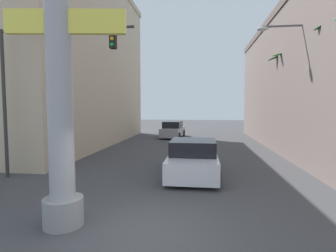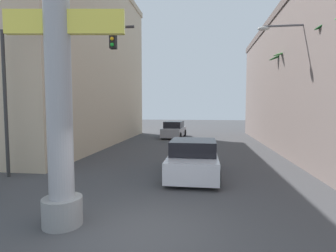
{
  "view_description": "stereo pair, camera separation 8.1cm",
  "coord_description": "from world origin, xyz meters",
  "px_view_note": "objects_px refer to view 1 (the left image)",
  "views": [
    {
      "loc": [
        1.32,
        -5.76,
        2.95
      ],
      "look_at": [
        0.0,
        4.42,
        2.19
      ],
      "focal_mm": 28.0,
      "sensor_mm": 36.0,
      "label": 1
    },
    {
      "loc": [
        1.4,
        -5.75,
        2.95
      ],
      "look_at": [
        0.0,
        4.42,
        2.19
      ],
      "focal_mm": 28.0,
      "sensor_mm": 36.0,
      "label": 2
    }
  ],
  "objects_px": {
    "street_lamp": "(306,79)",
    "pedestrian_far_left": "(102,132)",
    "traffic_light_mast": "(42,73)",
    "pedestrian_mid_right": "(307,147)",
    "car_far": "(173,130)",
    "palm_tree_mid_right": "(290,81)",
    "neon_sign_pole": "(58,21)",
    "car_lead": "(193,159)",
    "palm_tree_mid_left": "(69,66)"
  },
  "relations": [
    {
      "from": "pedestrian_mid_right",
      "to": "palm_tree_mid_right",
      "type": "bearing_deg",
      "value": 85.77
    },
    {
      "from": "neon_sign_pole",
      "to": "car_lead",
      "type": "height_order",
      "value": "neon_sign_pole"
    },
    {
      "from": "car_far",
      "to": "palm_tree_mid_right",
      "type": "distance_m",
      "value": 11.85
    },
    {
      "from": "street_lamp",
      "to": "pedestrian_far_left",
      "type": "distance_m",
      "value": 14.26
    },
    {
      "from": "neon_sign_pole",
      "to": "car_lead",
      "type": "relative_size",
      "value": 2.1
    },
    {
      "from": "car_lead",
      "to": "palm_tree_mid_right",
      "type": "relative_size",
      "value": 0.72
    },
    {
      "from": "neon_sign_pole",
      "to": "palm_tree_mid_right",
      "type": "xyz_separation_m",
      "value": [
        8.79,
        11.34,
        -0.43
      ]
    },
    {
      "from": "palm_tree_mid_left",
      "to": "pedestrian_far_left",
      "type": "bearing_deg",
      "value": 83.44
    },
    {
      "from": "palm_tree_mid_left",
      "to": "car_lead",
      "type": "bearing_deg",
      "value": -28.09
    },
    {
      "from": "neon_sign_pole",
      "to": "car_far",
      "type": "xyz_separation_m",
      "value": [
        0.6,
        19.03,
        -4.22
      ]
    },
    {
      "from": "pedestrian_mid_right",
      "to": "neon_sign_pole",
      "type": "bearing_deg",
      "value": -138.44
    },
    {
      "from": "car_lead",
      "to": "palm_tree_mid_left",
      "type": "height_order",
      "value": "palm_tree_mid_left"
    },
    {
      "from": "car_far",
      "to": "car_lead",
      "type": "bearing_deg",
      "value": -80.0
    },
    {
      "from": "car_far",
      "to": "pedestrian_mid_right",
      "type": "bearing_deg",
      "value": -55.49
    },
    {
      "from": "car_far",
      "to": "traffic_light_mast",
      "type": "bearing_deg",
      "value": -103.42
    },
    {
      "from": "car_far",
      "to": "palm_tree_mid_right",
      "type": "xyz_separation_m",
      "value": [
        8.18,
        -7.68,
        3.79
      ]
    },
    {
      "from": "neon_sign_pole",
      "to": "car_far",
      "type": "relative_size",
      "value": 2.26
    },
    {
      "from": "car_lead",
      "to": "neon_sign_pole",
      "type": "bearing_deg",
      "value": -119.84
    },
    {
      "from": "palm_tree_mid_left",
      "to": "pedestrian_far_left",
      "type": "distance_m",
      "value": 5.98
    },
    {
      "from": "neon_sign_pole",
      "to": "palm_tree_mid_left",
      "type": "xyz_separation_m",
      "value": [
        -4.73,
        9.42,
        0.52
      ]
    },
    {
      "from": "traffic_light_mast",
      "to": "car_lead",
      "type": "distance_m",
      "value": 7.15
    },
    {
      "from": "car_far",
      "to": "palm_tree_mid_right",
      "type": "height_order",
      "value": "palm_tree_mid_right"
    },
    {
      "from": "street_lamp",
      "to": "palm_tree_mid_left",
      "type": "xyz_separation_m",
      "value": [
        -13.09,
        1.79,
        1.19
      ]
    },
    {
      "from": "pedestrian_mid_right",
      "to": "pedestrian_far_left",
      "type": "bearing_deg",
      "value": 155.49
    },
    {
      "from": "neon_sign_pole",
      "to": "palm_tree_mid_left",
      "type": "bearing_deg",
      "value": 116.68
    },
    {
      "from": "car_far",
      "to": "palm_tree_mid_right",
      "type": "relative_size",
      "value": 0.67
    },
    {
      "from": "street_lamp",
      "to": "car_far",
      "type": "relative_size",
      "value": 1.61
    },
    {
      "from": "street_lamp",
      "to": "car_far",
      "type": "height_order",
      "value": "street_lamp"
    },
    {
      "from": "neon_sign_pole",
      "to": "traffic_light_mast",
      "type": "relative_size",
      "value": 1.62
    },
    {
      "from": "pedestrian_mid_right",
      "to": "car_far",
      "type": "bearing_deg",
      "value": 124.51
    },
    {
      "from": "street_lamp",
      "to": "palm_tree_mid_right",
      "type": "xyz_separation_m",
      "value": [
        0.43,
        3.72,
        0.23
      ]
    },
    {
      "from": "pedestrian_mid_right",
      "to": "traffic_light_mast",
      "type": "bearing_deg",
      "value": -162.55
    },
    {
      "from": "traffic_light_mast",
      "to": "car_lead",
      "type": "height_order",
      "value": "traffic_light_mast"
    },
    {
      "from": "pedestrian_mid_right",
      "to": "pedestrian_far_left",
      "type": "relative_size",
      "value": 0.98
    },
    {
      "from": "neon_sign_pole",
      "to": "car_far",
      "type": "distance_m",
      "value": 19.5
    },
    {
      "from": "pedestrian_mid_right",
      "to": "palm_tree_mid_left",
      "type": "bearing_deg",
      "value": 171.92
    },
    {
      "from": "car_lead",
      "to": "pedestrian_far_left",
      "type": "distance_m",
      "value": 10.9
    },
    {
      "from": "car_far",
      "to": "neon_sign_pole",
      "type": "bearing_deg",
      "value": -91.82
    },
    {
      "from": "traffic_light_mast",
      "to": "pedestrian_mid_right",
      "type": "bearing_deg",
      "value": 17.45
    },
    {
      "from": "car_lead",
      "to": "pedestrian_far_left",
      "type": "xyz_separation_m",
      "value": [
        -7.31,
        8.09,
        0.31
      ]
    },
    {
      "from": "car_far",
      "to": "palm_tree_mid_left",
      "type": "height_order",
      "value": "palm_tree_mid_left"
    },
    {
      "from": "palm_tree_mid_left",
      "to": "traffic_light_mast",
      "type": "bearing_deg",
      "value": -72.51
    },
    {
      "from": "traffic_light_mast",
      "to": "car_far",
      "type": "distance_m",
      "value": 15.93
    },
    {
      "from": "car_lead",
      "to": "car_far",
      "type": "xyz_separation_m",
      "value": [
        -2.42,
        13.75,
        0.03
      ]
    },
    {
      "from": "neon_sign_pole",
      "to": "traffic_light_mast",
      "type": "height_order",
      "value": "neon_sign_pole"
    },
    {
      "from": "neon_sign_pole",
      "to": "car_far",
      "type": "height_order",
      "value": "neon_sign_pole"
    },
    {
      "from": "traffic_light_mast",
      "to": "palm_tree_mid_left",
      "type": "distance_m",
      "value": 5.88
    },
    {
      "from": "car_far",
      "to": "palm_tree_mid_left",
      "type": "relative_size",
      "value": 0.47
    },
    {
      "from": "neon_sign_pole",
      "to": "street_lamp",
      "type": "xyz_separation_m",
      "value": [
        8.35,
        7.62,
        -0.67
      ]
    },
    {
      "from": "neon_sign_pole",
      "to": "palm_tree_mid_right",
      "type": "relative_size",
      "value": 1.52
    }
  ]
}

